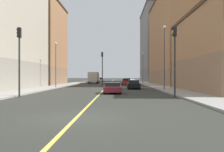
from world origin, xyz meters
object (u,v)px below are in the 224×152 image
object	(u,v)px
traffic_light_median_far	(102,64)
street_lamp_left_far	(143,65)
building_right_midblock	(36,44)
street_lamp_left_near	(164,52)
car_silver	(127,81)
traffic_light_right_near	(19,52)
box_truck	(94,77)
car_black	(133,84)
car_maroon	(113,88)
building_left_far	(159,46)
building_left_mid	(182,41)
street_lamp_right_near	(56,60)
car_white	(100,80)
car_red	(126,82)
traffic_light_left_near	(175,52)

from	to	relation	value
traffic_light_median_far	street_lamp_left_far	size ratio (longest dim) A/B	0.85
building_right_midblock	traffic_light_median_far	world-z (taller)	building_right_midblock
street_lamp_left_near	car_silver	xyz separation A→B (m)	(-3.68, 30.65, -4.42)
traffic_light_right_near	box_truck	world-z (taller)	traffic_light_right_near
car_black	car_maroon	bearing A→B (deg)	-107.67
building_left_far	building_left_mid	bearing A→B (deg)	-90.00
street_lamp_right_near	car_maroon	xyz separation A→B (m)	(9.30, -11.64, -3.88)
traffic_light_median_far	box_truck	xyz separation A→B (m)	(-3.37, 18.17, -2.50)
street_lamp_right_near	street_lamp_left_far	distance (m)	24.95
street_lamp_right_near	car_white	xyz separation A→B (m)	(3.97, 42.37, -3.84)
traffic_light_right_near	building_left_far	bearing A→B (deg)	68.58
traffic_light_median_far	car_maroon	world-z (taller)	traffic_light_median_far
building_right_midblock	box_truck	bearing A→B (deg)	42.85
traffic_light_median_far	box_truck	world-z (taller)	traffic_light_median_far
building_left_mid	traffic_light_median_far	world-z (taller)	building_left_mid
street_lamp_left_near	street_lamp_right_near	bearing A→B (deg)	157.35
car_black	car_maroon	xyz separation A→B (m)	(-2.91, -9.14, -0.05)
traffic_light_right_near	car_black	world-z (taller)	traffic_light_right_near
street_lamp_right_near	car_maroon	distance (m)	15.39
traffic_light_median_far	car_black	size ratio (longest dim) A/B	1.49
car_black	traffic_light_right_near	bearing A→B (deg)	-128.84
traffic_light_median_far	street_lamp_left_near	size ratio (longest dim) A/B	0.76
street_lamp_left_far	car_silver	distance (m)	7.22
street_lamp_left_far	car_red	world-z (taller)	street_lamp_left_far
car_maroon	car_black	bearing A→B (deg)	72.33
building_left_far	box_truck	bearing A→B (deg)	-138.63
street_lamp_left_far	car_white	xyz separation A→B (m)	(-11.96, 23.17, -3.98)
street_lamp_right_near	car_maroon	size ratio (longest dim) A/B	1.76
building_left_mid	box_truck	bearing A→B (deg)	153.80
traffic_light_median_far	car_red	xyz separation A→B (m)	(4.71, 8.00, -3.42)
traffic_light_left_near	street_lamp_left_far	distance (m)	35.66
street_lamp_left_near	car_white	world-z (taller)	street_lamp_left_near
street_lamp_right_near	car_maroon	bearing A→B (deg)	-51.38
building_right_midblock	street_lamp_left_near	world-z (taller)	building_right_midblock
street_lamp_left_far	box_truck	distance (m)	13.45
building_right_midblock	box_truck	distance (m)	17.28
building_right_midblock	traffic_light_left_near	xyz separation A→B (m)	(22.70, -29.67, -4.81)
building_right_midblock	street_lamp_left_far	world-z (taller)	building_right_midblock
car_white	car_black	size ratio (longest dim) A/B	0.98
building_left_mid	car_maroon	xyz separation A→B (m)	(-14.42, -25.67, -8.96)
car_black	box_truck	xyz separation A→B (m)	(-8.52, 26.38, 0.91)
traffic_light_right_near	car_silver	bearing A→B (deg)	74.44
car_white	traffic_light_left_near	bearing A→B (deg)	-79.46
street_lamp_left_near	street_lamp_left_far	bearing A→B (deg)	90.00
building_left_mid	car_red	xyz separation A→B (m)	(-11.94, -0.31, -8.91)
car_red	car_maroon	bearing A→B (deg)	-95.57
car_silver	building_left_far	bearing A→B (deg)	56.77
building_left_mid	car_maroon	bearing A→B (deg)	-119.32
traffic_light_median_far	traffic_light_left_near	bearing A→B (deg)	-70.49
street_lamp_left_near	building_left_mid	bearing A→B (deg)	69.35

